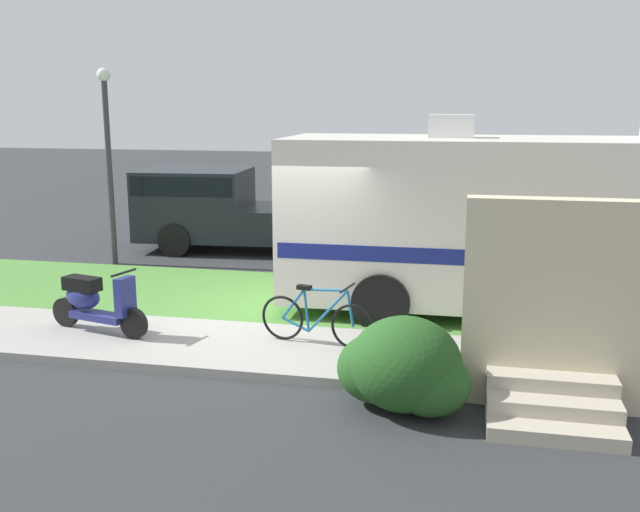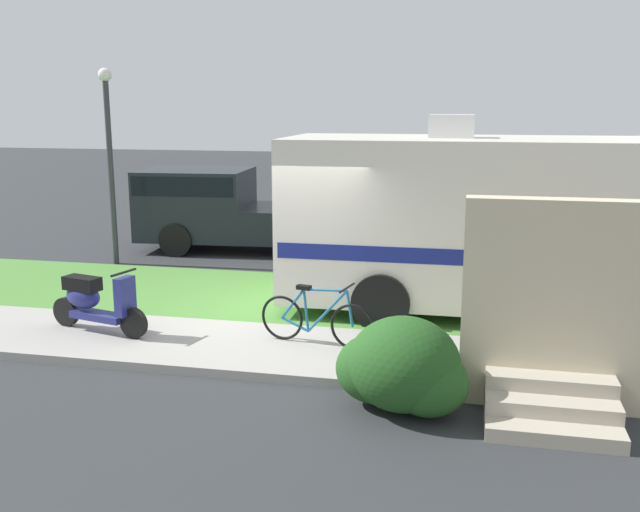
% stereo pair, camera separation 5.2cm
% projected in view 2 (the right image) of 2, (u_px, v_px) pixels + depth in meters
% --- Properties ---
extents(ground_plane, '(80.00, 80.00, 0.00)m').
position_uv_depth(ground_plane, '(286.00, 328.00, 11.06)').
color(ground_plane, '#2D3033').
extents(sidewalk, '(24.00, 2.00, 0.12)m').
position_uv_depth(sidewalk, '(263.00, 350.00, 9.90)').
color(sidewalk, '#9E9B93').
rests_on(sidewalk, ground).
extents(grass_strip, '(24.00, 3.40, 0.08)m').
position_uv_depth(grass_strip, '(308.00, 300.00, 12.48)').
color(grass_strip, '#4C8438').
rests_on(grass_strip, ground).
extents(motorhome_rv, '(7.52, 2.69, 3.38)m').
position_uv_depth(motorhome_rv, '(527.00, 220.00, 11.30)').
color(motorhome_rv, silver).
rests_on(motorhome_rv, ground).
extents(scooter, '(1.71, 0.66, 0.97)m').
position_uv_depth(scooter, '(94.00, 301.00, 10.43)').
color(scooter, black).
rests_on(scooter, ground).
extents(bicycle, '(1.69, 0.54, 0.88)m').
position_uv_depth(bicycle, '(317.00, 319.00, 9.85)').
color(bicycle, black).
rests_on(bicycle, ground).
extents(pickup_truck_near, '(5.65, 2.48, 1.89)m').
position_uv_depth(pickup_truck_near, '(233.00, 208.00, 16.82)').
color(pickup_truck_near, '#1E2328').
rests_on(pickup_truck_near, ground).
extents(porch_steps, '(2.00, 1.26, 2.40)m').
position_uv_depth(porch_steps, '(552.00, 328.00, 7.90)').
color(porch_steps, '#B2A893').
rests_on(porch_steps, ground).
extents(bush_by_porch, '(1.52, 1.14, 1.08)m').
position_uv_depth(bush_by_porch, '(402.00, 369.00, 7.96)').
color(bush_by_porch, '#23511E').
rests_on(bush_by_porch, ground).
extents(bottle_green, '(0.08, 0.08, 0.29)m').
position_uv_depth(bottle_green, '(566.00, 374.00, 8.53)').
color(bottle_green, '#B2B2B7').
rests_on(bottle_green, ground).
extents(street_lamp_post, '(0.28, 0.28, 4.13)m').
position_uv_depth(street_lamp_post, '(109.00, 147.00, 14.95)').
color(street_lamp_post, '#333338').
rests_on(street_lamp_post, ground).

